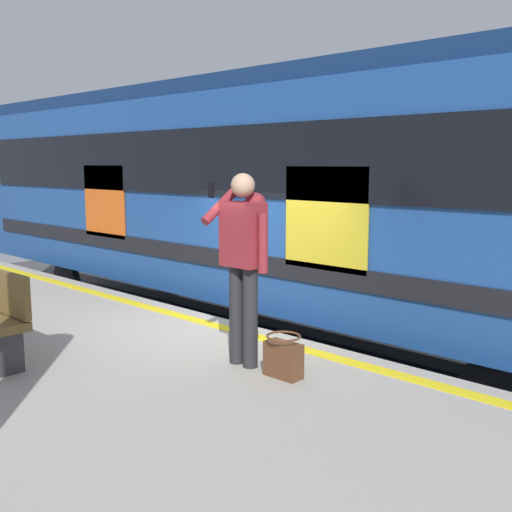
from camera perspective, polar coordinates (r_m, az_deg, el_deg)
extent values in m
plane|color=#3D3D3F|center=(7.58, -1.50, -13.35)|extent=(24.02, 24.02, 0.00)
cube|color=#9E998E|center=(6.01, -19.84, -15.02)|extent=(13.72, 5.14, 0.96)
cube|color=yellow|center=(7.07, -3.27, -6.72)|extent=(13.44, 0.16, 0.01)
cube|color=slate|center=(8.45, 4.82, -10.42)|extent=(17.83, 0.08, 0.16)
cube|color=slate|center=(9.56, 10.29, -8.25)|extent=(17.83, 0.08, 0.16)
cube|color=#1E478C|center=(9.44, 1.17, 5.87)|extent=(12.92, 2.99, 2.85)
cube|color=navy|center=(9.49, 1.20, 15.23)|extent=(12.66, 2.75, 0.24)
cube|color=black|center=(8.38, -5.91, 8.87)|extent=(12.27, 0.03, 0.90)
cube|color=black|center=(8.47, -5.78, 0.16)|extent=(12.27, 0.03, 0.24)
cube|color=gold|center=(6.84, 6.55, 3.52)|extent=(1.15, 0.02, 1.17)
cube|color=#D85919|center=(10.22, -14.16, 5.02)|extent=(1.15, 0.02, 1.17)
cylinder|color=black|center=(12.25, -17.45, -2.34)|extent=(0.84, 0.12, 0.84)
cylinder|color=black|center=(13.54, -8.57, -1.00)|extent=(0.84, 0.12, 0.84)
cylinder|color=black|center=(6.56, 22.00, -12.18)|extent=(0.84, 0.12, 0.84)
cylinder|color=#262628|center=(5.61, -0.55, -5.85)|extent=(0.14, 0.14, 0.95)
cylinder|color=#262628|center=(5.74, -1.84, -5.53)|extent=(0.14, 0.14, 0.95)
cube|color=maroon|center=(5.53, -1.23, 2.07)|extent=(0.40, 0.24, 0.59)
sphere|color=maroon|center=(5.62, -0.08, 5.01)|extent=(0.20, 0.20, 0.20)
sphere|color=tan|center=(5.50, -1.25, 6.70)|extent=(0.22, 0.22, 0.22)
cylinder|color=maroon|center=(5.37, 0.66, 1.22)|extent=(0.09, 0.09, 0.53)
cylinder|color=maroon|center=(5.62, -3.48, 4.69)|extent=(0.09, 0.42, 0.33)
cube|color=black|center=(5.54, -4.26, 6.28)|extent=(0.07, 0.02, 0.15)
cube|color=#59331E|center=(5.45, 2.60, -9.78)|extent=(0.34, 0.17, 0.31)
torus|color=#59331E|center=(5.38, 2.62, -7.59)|extent=(0.31, 0.31, 0.02)
cube|color=#333338|center=(5.89, -22.95, -8.37)|extent=(0.06, 0.40, 0.45)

